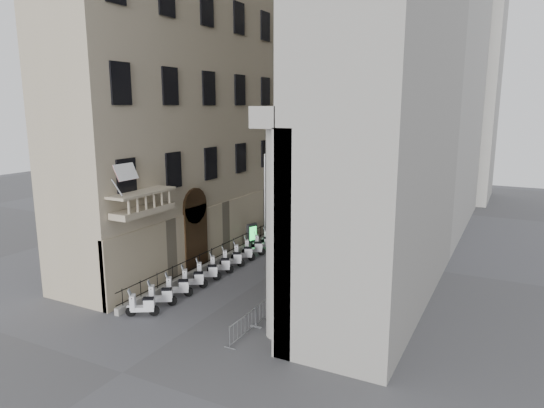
{
  "coord_description": "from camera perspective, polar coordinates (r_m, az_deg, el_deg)",
  "views": [
    {
      "loc": [
        13.89,
        -13.41,
        10.86
      ],
      "look_at": [
        -0.46,
        14.44,
        4.5
      ],
      "focal_mm": 32.0,
      "sensor_mm": 36.0,
      "label": 1
    }
  ],
  "objects": [
    {
      "name": "left_building",
      "position": [
        41.82,
        -4.08,
        19.89
      ],
      "size": [
        5.0,
        36.0,
        34.0
      ],
      "primitive_type": "cube",
      "color": "tan",
      "rests_on": "ground"
    },
    {
      "name": "ground",
      "position": [
        22.15,
        -17.18,
        -18.44
      ],
      "size": [
        120.0,
        120.0,
        0.0
      ],
      "primitive_type": "plane",
      "color": "#49494B",
      "rests_on": "ground"
    },
    {
      "name": "barrier_7",
      "position": [
        39.07,
        9.82,
        -4.84
      ],
      "size": [
        0.6,
        2.4,
        1.1
      ],
      "primitive_type": null,
      "color": "#A1A3A9",
      "rests_on": "ground"
    },
    {
      "name": "barrier_1",
      "position": [
        25.98,
        -0.53,
        -13.23
      ],
      "size": [
        0.6,
        2.4,
        1.1
      ],
      "primitive_type": null,
      "color": "#A1A3A9",
      "rests_on": "ground"
    },
    {
      "name": "flag",
      "position": [
        27.87,
        -15.91,
        -11.92
      ],
      "size": [
        1.0,
        1.4,
        8.2
      ],
      "primitive_type": null,
      "color": "#9E0C11",
      "rests_on": "ground"
    },
    {
      "name": "pedestrian_a",
      "position": [
        47.91,
        10.39,
        -0.84
      ],
      "size": [
        0.66,
        0.52,
        1.6
      ],
      "primitive_type": "imported",
      "rotation": [
        0.0,
        0.0,
        2.89
      ],
      "color": "#0D1536",
      "rests_on": "ground"
    },
    {
      "name": "scooter_11",
      "position": [
        39.85,
        0.99,
        -4.34
      ],
      "size": [
        1.49,
        1.2,
        1.5
      ],
      "primitive_type": null,
      "rotation": [
        0.0,
        0.0,
        2.11
      ],
      "color": "white",
      "rests_on": "ground"
    },
    {
      "name": "scooter_5",
      "position": [
        32.47,
        -6.06,
        -8.13
      ],
      "size": [
        1.49,
        1.2,
        1.5
      ],
      "primitive_type": null,
      "rotation": [
        0.0,
        0.0,
        2.11
      ],
      "color": "white",
      "rests_on": "ground"
    },
    {
      "name": "barrier_8",
      "position": [
        41.38,
        10.87,
        -3.95
      ],
      "size": [
        0.6,
        2.4,
        1.1
      ],
      "primitive_type": null,
      "color": "#A1A3A9",
      "rests_on": "ground"
    },
    {
      "name": "barrier_6",
      "position": [
        36.79,
        8.63,
        -5.83
      ],
      "size": [
        0.6,
        2.4,
        1.1
      ],
      "primitive_type": null,
      "color": "#A1A3A9",
      "rests_on": "ground"
    },
    {
      "name": "scooter_9",
      "position": [
        37.31,
        -1.04,
        -5.45
      ],
      "size": [
        1.49,
        1.2,
        1.5
      ],
      "primitive_type": null,
      "rotation": [
        0.0,
        0.0,
        2.11
      ],
      "color": "white",
      "rests_on": "ground"
    },
    {
      "name": "pedestrian_c",
      "position": [
        52.77,
        9.47,
        0.56
      ],
      "size": [
        1.17,
        1.03,
        2.01
      ],
      "primitive_type": "imported",
      "rotation": [
        0.0,
        0.0,
        3.64
      ],
      "color": "black",
      "rests_on": "ground"
    },
    {
      "name": "barrier_3",
      "position": [
        30.15,
        3.97,
        -9.67
      ],
      "size": [
        0.6,
        2.4,
        1.1
      ],
      "primitive_type": null,
      "color": "#A1A3A9",
      "rests_on": "ground"
    },
    {
      "name": "scooter_10",
      "position": [
        38.57,
        0.01,
        -4.88
      ],
      "size": [
        1.49,
        1.2,
        1.5
      ],
      "primitive_type": null,
      "rotation": [
        0.0,
        0.0,
        2.11
      ],
      "color": "white",
      "rests_on": "ground"
    },
    {
      "name": "security_tent",
      "position": [
        41.1,
        4.42,
        0.41
      ],
      "size": [
        4.41,
        4.41,
        3.58
      ],
      "color": "white",
      "rests_on": "ground"
    },
    {
      "name": "barrier_5",
      "position": [
        34.53,
        7.29,
        -6.95
      ],
      "size": [
        0.6,
        2.4,
        1.1
      ],
      "primitive_type": null,
      "color": "#A1A3A9",
      "rests_on": "ground"
    },
    {
      "name": "street_lamp",
      "position": [
        38.8,
        -0.56,
        1.62
      ],
      "size": [
        2.31,
        0.64,
        7.16
      ],
      "rotation": [
        0.0,
        0.0,
        -0.21
      ],
      "color": "gray",
      "rests_on": "ground"
    },
    {
      "name": "scooter_13",
      "position": [
        42.43,
        2.77,
        -3.37
      ],
      "size": [
        1.49,
        1.2,
        1.5
      ],
      "primitive_type": null,
      "rotation": [
        0.0,
        0.0,
        2.11
      ],
      "color": "white",
      "rests_on": "ground"
    },
    {
      "name": "info_kiosk",
      "position": [
        37.8,
        -2.38,
        -3.72
      ],
      "size": [
        0.53,
        0.93,
        1.9
      ],
      "rotation": [
        0.0,
        0.0,
        -0.32
      ],
      "color": "black",
      "rests_on": "ground"
    },
    {
      "name": "barrier_2",
      "position": [
        28.03,
        1.9,
        -11.33
      ],
      "size": [
        0.6,
        2.4,
        1.1
      ],
      "primitive_type": null,
      "color": "#A1A3A9",
      "rests_on": "ground"
    },
    {
      "name": "barrier_0",
      "position": [
        24.02,
        -3.41,
        -15.43
      ],
      "size": [
        0.6,
        2.4,
        1.1
      ],
      "primitive_type": null,
      "color": "#A1A3A9",
      "rests_on": "ground"
    },
    {
      "name": "scooter_3",
      "position": [
        30.2,
        -9.18,
        -9.75
      ],
      "size": [
        1.49,
        1.2,
        1.5
      ],
      "primitive_type": null,
      "rotation": [
        0.0,
        0.0,
        2.11
      ],
      "color": "white",
      "rests_on": "ground"
    },
    {
      "name": "scooter_4",
      "position": [
        31.32,
        -7.56,
        -8.92
      ],
      "size": [
        1.49,
        1.2,
        1.5
      ],
      "primitive_type": null,
      "rotation": [
        0.0,
        0.0,
        2.11
      ],
      "color": "white",
      "rests_on": "ground"
    },
    {
      "name": "scooter_6",
      "position": [
        33.65,
        -4.66,
        -7.39
      ],
      "size": [
        1.49,
        1.2,
        1.5
      ],
      "primitive_type": null,
      "rotation": [
        0.0,
        0.0,
        2.11
      ],
      "color": "white",
      "rests_on": "ground"
    },
    {
      "name": "iron_fence",
      "position": [
        37.89,
        -2.71,
        -5.19
      ],
      "size": [
        0.3,
        28.0,
        1.4
      ],
      "primitive_type": null,
      "color": "black",
      "rests_on": "ground"
    },
    {
      "name": "barrier_9",
      "position": [
        43.7,
        11.81,
        -3.16
      ],
      "size": [
        0.6,
        2.4,
        1.1
      ],
      "primitive_type": null,
      "color": "#A1A3A9",
      "rests_on": "ground"
    },
    {
      "name": "scooter_12",
      "position": [
        41.13,
        1.91,
        -3.84
      ],
      "size": [
        1.49,
        1.2,
        1.5
      ],
      "primitive_type": null,
      "rotation": [
        0.0,
        0.0,
        2.11
      ],
      "color": "white",
      "rests_on": "ground"
    },
    {
      "name": "scooter_7",
      "position": [
        34.85,
        -3.36,
        -6.7
      ],
      "size": [
        1.49,
        1.2,
        1.5
      ],
      "primitive_type": null,
      "rotation": [
        0.0,
        0.0,
        2.11
      ],
      "color": "white",
      "rests_on": "ground"
    },
    {
      "name": "barrier_4",
      "position": [
        32.32,
        5.75,
        -8.22
      ],
      "size": [
        0.6,
        2.4,
        1.1
      ],
      "primitive_type": null,
      "color": "#A1A3A9",
      "rests_on": "ground"
    },
    {
      "name": "scooter_14",
      "position": [
        43.75,
        3.58,
        -2.92
      ],
      "size": [
        1.49,
        1.2,
        1.5
      ],
      "primitive_type": null,
      "rotation": [
        0.0,
        0.0,
        2.11
      ],
      "color": "white",
      "rests_on": "ground"
    },
    {
      "name": "blue_awning",
      "position": [
        42.02,
        12.94,
        -3.8
      ],
      "size": [
        1.6,
        3.0,
        3.0
      ],
      "primitive_type": null,
      "color": "navy",
      "rests_on": "ground"
    },
    {
      "name": "scooter_0",
      "position": [
        27.04,
        -14.91,
        -12.61
      ],
      "size": [
        1.49,
        1.2,
        1.5
      ],
      "primitive_type": null,
      "rotation": [
        0.0,
        0.0,
        2.11
      ],
      "color": "white",
      "rests_on": "ground"
    },
    {
      "name": "pedestrian_b",
      "position": [
        44.19,
        11.11,
        -1.7
      ],
      "size": [
        1.18,
        1.15,
        1.91
      ],
      "primitive_type": "imported",
      "rotation": [
        0.0,
        0.0,
        2.46
      ],
      "color": "black",
      "rests_on": "ground"
    },
    {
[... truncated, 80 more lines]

